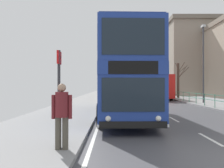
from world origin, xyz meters
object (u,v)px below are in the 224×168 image
pedestrian_companion (62,112)px  background_building_00 (196,61)px  street_lamp_far_side (203,58)px  background_bus_far_lane (157,86)px  bare_tree_far_00 (179,79)px  bus_stop_sign_near (59,87)px  double_decker_bus_main (122,77)px

pedestrian_companion → background_building_00: 46.93m
street_lamp_far_side → background_bus_far_lane: bearing=108.4°
street_lamp_far_side → background_building_00: 26.82m
street_lamp_far_side → bare_tree_far_00: bearing=88.6°
background_bus_far_lane → street_lamp_far_side: 9.66m
pedestrian_companion → bus_stop_sign_near: bus_stop_sign_near is taller
background_building_00 → bare_tree_far_00: bearing=-116.8°
street_lamp_far_side → pedestrian_companion: bearing=-120.6°
pedestrian_companion → street_lamp_far_side: bearing=59.4°
double_decker_bus_main → bare_tree_far_00: bearing=66.3°
pedestrian_companion → background_building_00: bearing=66.7°
double_decker_bus_main → street_lamp_far_side: size_ratio=1.48×
background_bus_far_lane → bare_tree_far_00: bearing=17.6°
pedestrian_companion → background_building_00: (18.42, 42.78, 5.74)m
double_decker_bus_main → pedestrian_companion: (-1.91, -7.59, -1.22)m
background_bus_far_lane → bus_stop_sign_near: (-7.47, -25.77, 0.07)m
bare_tree_far_00 → background_building_00: 18.06m
double_decker_bus_main → street_lamp_far_side: bearing=49.4°
bare_tree_far_00 → background_building_00: background_building_00 is taller
street_lamp_far_side → background_building_00: background_building_00 is taller
double_decker_bus_main → pedestrian_companion: 7.93m
double_decker_bus_main → street_lamp_far_side: (8.34, 9.74, 2.21)m
double_decker_bus_main → background_building_00: bearing=64.9°
pedestrian_companion → bus_stop_sign_near: bearing=114.0°
street_lamp_far_side → background_building_00: size_ratio=0.41×
background_bus_far_lane → bus_stop_sign_near: background_bus_far_lane is taller
background_building_00 → pedestrian_companion: bearing=-113.3°
background_bus_far_lane → pedestrian_companion: background_bus_far_lane is taller
background_bus_far_lane → background_building_00: size_ratio=0.53×
background_bus_far_lane → street_lamp_far_side: street_lamp_far_side is taller
pedestrian_companion → background_bus_far_lane: bearing=74.3°
bus_stop_sign_near → bare_tree_far_00: size_ratio=0.54×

